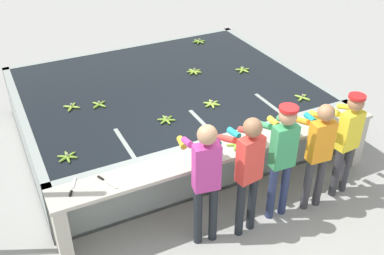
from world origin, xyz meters
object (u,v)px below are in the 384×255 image
at_px(worker_4, 347,136).
at_px(banana_bunch_floating_8, 72,107).
at_px(knife_1, 72,189).
at_px(banana_bunch_floating_4, 99,104).
at_px(banana_bunch_floating_3, 199,41).
at_px(worker_1, 248,166).
at_px(banana_bunch_floating_5, 212,104).
at_px(banana_bunch_floating_6, 166,120).
at_px(banana_bunch_floating_7, 302,98).
at_px(worker_0, 206,174).
at_px(banana_bunch_floating_1, 243,70).
at_px(worker_2, 282,151).
at_px(banana_bunch_floating_0, 67,157).
at_px(banana_bunch_ledge_0, 236,145).
at_px(knife_0, 104,180).
at_px(worker_3, 318,147).
at_px(banana_bunch_floating_2, 194,71).

bearing_deg(worker_4, banana_bunch_floating_8, 141.25).
bearing_deg(knife_1, banana_bunch_floating_4, 64.60).
bearing_deg(worker_4, banana_bunch_floating_3, 92.23).
xyz_separation_m(worker_1, banana_bunch_floating_4, (-1.14, 2.50, -0.11)).
relative_size(banana_bunch_floating_4, banana_bunch_floating_5, 0.91).
xyz_separation_m(banana_bunch_floating_6, banana_bunch_floating_7, (2.24, -0.34, 0.00)).
height_order(worker_4, banana_bunch_floating_3, worker_4).
distance_m(worker_0, knife_1, 1.59).
distance_m(worker_1, banana_bunch_floating_1, 3.03).
distance_m(worker_2, banana_bunch_floating_4, 2.97).
xyz_separation_m(banana_bunch_floating_0, knife_1, (-0.10, -0.67, -0.01)).
relative_size(banana_bunch_ledge_0, knife_1, 0.83).
bearing_deg(worker_4, banana_bunch_floating_0, 160.36).
relative_size(banana_bunch_floating_0, banana_bunch_floating_4, 1.10).
xyz_separation_m(banana_bunch_floating_5, knife_1, (-2.46, -1.08, -0.01)).
bearing_deg(worker_1, banana_bunch_floating_3, 70.43).
distance_m(banana_bunch_floating_0, banana_bunch_floating_7, 3.76).
height_order(banana_bunch_floating_7, banana_bunch_ledge_0, banana_bunch_ledge_0).
relative_size(worker_0, banana_bunch_floating_7, 6.58).
xyz_separation_m(banana_bunch_floating_6, banana_bunch_floating_8, (-1.16, 1.01, 0.00)).
distance_m(banana_bunch_floating_1, banana_bunch_floating_3, 1.60).
xyz_separation_m(banana_bunch_floating_0, banana_bunch_floating_4, (0.77, 1.17, 0.00)).
relative_size(banana_bunch_floating_4, banana_bunch_ledge_0, 0.93).
bearing_deg(banana_bunch_floating_3, banana_bunch_floating_6, -125.91).
bearing_deg(banana_bunch_floating_1, banana_bunch_floating_5, -142.31).
height_order(banana_bunch_floating_0, knife_1, banana_bunch_floating_0).
height_order(worker_0, banana_bunch_ledge_0, worker_0).
height_order(worker_1, worker_4, worker_1).
bearing_deg(worker_4, banana_bunch_floating_1, 92.12).
xyz_separation_m(banana_bunch_floating_1, banana_bunch_floating_3, (-0.07, 1.60, -0.00)).
relative_size(banana_bunch_floating_5, banana_bunch_floating_8, 1.12).
distance_m(worker_4, knife_0, 3.33).
height_order(banana_bunch_floating_3, banana_bunch_floating_5, same).
bearing_deg(knife_1, banana_bunch_floating_8, 76.44).
bearing_deg(banana_bunch_floating_0, banana_bunch_floating_5, 9.91).
bearing_deg(worker_2, worker_0, 179.18).
relative_size(worker_2, worker_4, 1.06).
height_order(worker_3, banana_bunch_floating_4, worker_3).
xyz_separation_m(banana_bunch_floating_2, banana_bunch_floating_5, (-0.29, -1.19, 0.00)).
bearing_deg(knife_1, banana_bunch_floating_7, 8.99).
bearing_deg(banana_bunch_floating_3, worker_2, -102.75).
distance_m(banana_bunch_floating_3, banana_bunch_floating_7, 2.95).
distance_m(banana_bunch_floating_1, banana_bunch_ledge_0, 2.43).
xyz_separation_m(worker_4, knife_0, (-3.27, 0.60, -0.04)).
xyz_separation_m(banana_bunch_floating_0, banana_bunch_floating_3, (3.40, 2.87, 0.00)).
bearing_deg(knife_1, banana_bunch_floating_1, 28.51).
distance_m(worker_0, banana_bunch_floating_3, 4.59).
bearing_deg(knife_0, banana_bunch_floating_3, 48.72).
height_order(worker_4, banana_bunch_floating_2, worker_4).
bearing_deg(banana_bunch_floating_6, worker_4, -37.38).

